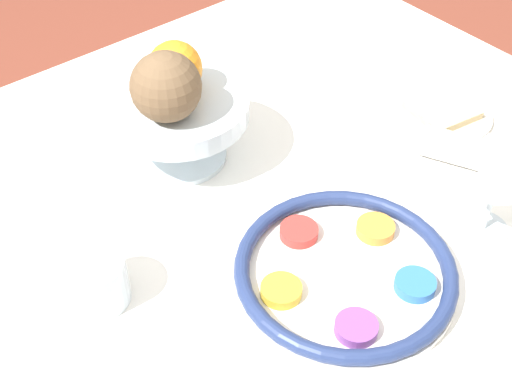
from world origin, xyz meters
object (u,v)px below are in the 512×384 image
object	(u,v)px
wine_glass	(500,173)
cup_near	(95,281)
fruit_stand	(178,114)
seder_plate	(345,272)
orange_fruit	(175,68)
coconut	(166,87)
bread_plate	(441,113)
napkin_roll	(485,156)

from	to	relation	value
wine_glass	cup_near	size ratio (longest dim) A/B	1.82
fruit_stand	cup_near	size ratio (longest dim) A/B	2.59
seder_plate	orange_fruit	xyz separation A→B (m)	(0.34, 0.01, 0.13)
orange_fruit	coconut	bearing A→B (deg)	134.52
bread_plate	napkin_roll	distance (m)	0.13
cup_near	seder_plate	bearing A→B (deg)	-123.78
cup_near	fruit_stand	bearing A→B (deg)	-56.25
orange_fruit	fruit_stand	bearing A→B (deg)	145.55
orange_fruit	cup_near	bearing A→B (deg)	125.13
seder_plate	fruit_stand	size ratio (longest dim) A/B	1.37
napkin_roll	bread_plate	bearing A→B (deg)	-23.00
orange_fruit	coconut	size ratio (longest dim) A/B	0.81
cup_near	napkin_roll	bearing A→B (deg)	-104.60
coconut	cup_near	world-z (taller)	coconut
seder_plate	fruit_stand	xyz separation A→B (m)	(0.33, 0.02, 0.07)
orange_fruit	cup_near	xyz separation A→B (m)	(-0.17, 0.25, -0.11)
orange_fruit	napkin_roll	world-z (taller)	orange_fruit
orange_fruit	bread_plate	distance (m)	0.44
bread_plate	seder_plate	bearing A→B (deg)	112.00
fruit_stand	cup_near	xyz separation A→B (m)	(-0.16, 0.23, -0.05)
fruit_stand	cup_near	world-z (taller)	fruit_stand
orange_fruit	bread_plate	world-z (taller)	orange_fruit
orange_fruit	bread_plate	xyz separation A→B (m)	(-0.20, -0.37, -0.14)
wine_glass	bread_plate	distance (m)	0.27
seder_plate	orange_fruit	distance (m)	0.37
seder_plate	napkin_roll	xyz separation A→B (m)	(0.02, -0.31, 0.01)
wine_glass	bread_plate	bearing A→B (deg)	-37.39
seder_plate	wine_glass	xyz separation A→B (m)	(-0.06, -0.21, 0.09)
coconut	napkin_roll	world-z (taller)	coconut
orange_fruit	bread_plate	bearing A→B (deg)	-117.99
bread_plate	cup_near	world-z (taller)	cup_near
seder_plate	coconut	world-z (taller)	coconut
wine_glass	seder_plate	bearing A→B (deg)	75.00
wine_glass	bread_plate	xyz separation A→B (m)	(0.20, -0.15, -0.10)
wine_glass	cup_near	bearing A→B (deg)	63.93
coconut	fruit_stand	bearing A→B (deg)	-50.83
coconut	orange_fruit	bearing A→B (deg)	-45.48
napkin_roll	orange_fruit	bearing A→B (deg)	44.97
seder_plate	coconut	distance (m)	0.34
wine_glass	bread_plate	world-z (taller)	wine_glass
wine_glass	bread_plate	size ratio (longest dim) A/B	0.88
wine_glass	orange_fruit	world-z (taller)	orange_fruit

